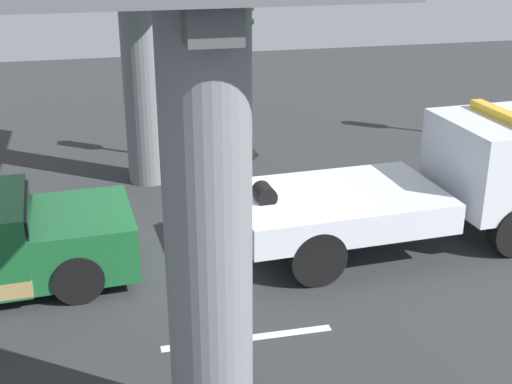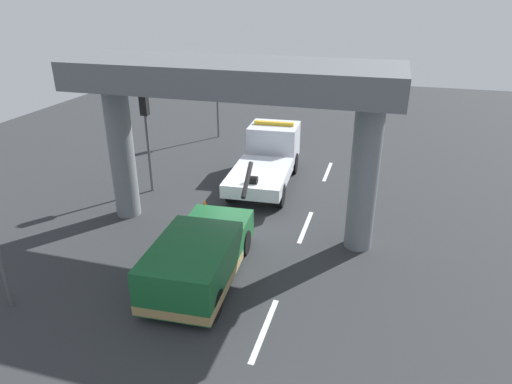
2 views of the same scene
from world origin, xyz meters
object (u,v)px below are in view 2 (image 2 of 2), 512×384
traffic_light_mid (217,83)px  traffic_cone_orange (205,209)px  towed_van_green (199,259)px  traffic_light_far (146,122)px  tow_truck_white (268,156)px

traffic_light_mid → traffic_cone_orange: (-10.25, -3.24, -2.94)m
towed_van_green → traffic_light_mid: bearing=18.2°
towed_van_green → traffic_light_mid: 15.35m
traffic_light_far → traffic_light_mid: (8.50, 0.00, 0.11)m
traffic_light_mid → traffic_cone_orange: 11.14m
towed_van_green → traffic_light_far: (5.89, 4.73, 2.39)m
towed_van_green → tow_truck_white: bearing=0.4°
traffic_cone_orange → tow_truck_white: bearing=-18.2°
traffic_cone_orange → traffic_light_far: bearing=61.6°
tow_truck_white → traffic_light_mid: 7.80m
tow_truck_white → traffic_light_far: (-2.62, 4.67, 1.97)m
tow_truck_white → towed_van_green: bearing=-179.6°
tow_truck_white → traffic_cone_orange: 4.67m
towed_van_green → traffic_light_mid: (14.39, 4.73, 2.50)m
traffic_light_far → traffic_cone_orange: traffic_light_far is taller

